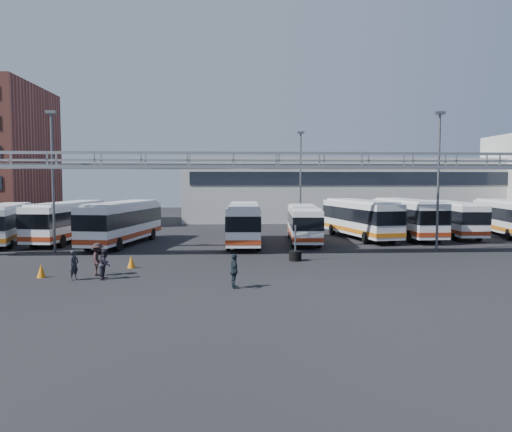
{
  "coord_description": "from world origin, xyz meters",
  "views": [
    {
      "loc": [
        -3.3,
        -28.78,
        5.16
      ],
      "look_at": [
        -1.42,
        6.0,
        2.73
      ],
      "focal_mm": 35.0,
      "sensor_mm": 36.0,
      "label": 1
    }
  ],
  "objects": [
    {
      "name": "ground",
      "position": [
        0.0,
        0.0,
        0.0
      ],
      "size": [
        140.0,
        140.0,
        0.0
      ],
      "primitive_type": "plane",
      "color": "black",
      "rests_on": "ground"
    },
    {
      "name": "gantry",
      "position": [
        0.0,
        5.87,
        5.51
      ],
      "size": [
        51.4,
        5.15,
        7.1
      ],
      "color": "gray",
      "rests_on": "ground"
    },
    {
      "name": "warehouse",
      "position": [
        12.0,
        38.0,
        4.0
      ],
      "size": [
        42.0,
        14.0,
        8.0
      ],
      "primitive_type": "cube",
      "color": "#9E9E99",
      "rests_on": "ground"
    },
    {
      "name": "light_pole_left",
      "position": [
        -16.0,
        8.0,
        5.73
      ],
      "size": [
        0.7,
        0.35,
        10.21
      ],
      "color": "#4C4F54",
      "rests_on": "ground"
    },
    {
      "name": "light_pole_mid",
      "position": [
        12.0,
        7.0,
        5.73
      ],
      "size": [
        0.7,
        0.35,
        10.21
      ],
      "color": "#4C4F54",
      "rests_on": "ground"
    },
    {
      "name": "light_pole_back",
      "position": [
        4.0,
        22.0,
        5.73
      ],
      "size": [
        0.7,
        0.35,
        10.21
      ],
      "color": "#4C4F54",
      "rests_on": "ground"
    },
    {
      "name": "bus_0",
      "position": [
        -21.73,
        13.19,
        1.8
      ],
      "size": [
        4.39,
        10.96,
        3.25
      ],
      "rotation": [
        0.0,
        0.0,
        0.18
      ],
      "color": "silver",
      "rests_on": "ground"
    },
    {
      "name": "bus_1",
      "position": [
        -16.99,
        14.23,
        1.88
      ],
      "size": [
        4.14,
        11.43,
        3.39
      ],
      "rotation": [
        0.0,
        0.0,
        -0.14
      ],
      "color": "silver",
      "rests_on": "ground"
    },
    {
      "name": "bus_2",
      "position": [
        -11.97,
        12.0,
        1.93
      ],
      "size": [
        4.81,
        11.79,
        3.49
      ],
      "rotation": [
        0.0,
        0.0,
        -0.19
      ],
      "color": "silver",
      "rests_on": "ground"
    },
    {
      "name": "bus_4",
      "position": [
        -2.12,
        11.47,
        1.85
      ],
      "size": [
        2.96,
        11.08,
        3.34
      ],
      "rotation": [
        0.0,
        0.0,
        -0.04
      ],
      "color": "silver",
      "rests_on": "ground"
    },
    {
      "name": "bus_5",
      "position": [
        2.98,
        12.85,
        1.7
      ],
      "size": [
        3.15,
        10.29,
        3.08
      ],
      "rotation": [
        0.0,
        0.0,
        -0.08
      ],
      "color": "silver",
      "rests_on": "ground"
    },
    {
      "name": "bus_6",
      "position": [
        8.46,
        15.32,
        1.92
      ],
      "size": [
        4.68,
        11.71,
        3.47
      ],
      "rotation": [
        0.0,
        0.0,
        0.18
      ],
      "color": "silver",
      "rests_on": "ground"
    },
    {
      "name": "bus_7",
      "position": [
        12.85,
        15.66,
        1.94
      ],
      "size": [
        3.19,
        11.66,
        3.51
      ],
      "rotation": [
        0.0,
        0.0,
        0.04
      ],
      "color": "silver",
      "rests_on": "ground"
    },
    {
      "name": "bus_8",
      "position": [
        17.44,
        16.6,
        1.8
      ],
      "size": [
        3.03,
        10.81,
        3.25
      ],
      "rotation": [
        0.0,
        0.0,
        -0.05
      ],
      "color": "silver",
      "rests_on": "ground"
    },
    {
      "name": "bus_9",
      "position": [
        22.84,
        16.78,
        1.86
      ],
      "size": [
        4.11,
        11.32,
        3.36
      ],
      "rotation": [
        0.0,
        0.0,
        -0.14
      ],
      "color": "silver",
      "rests_on": "ground"
    },
    {
      "name": "pedestrian_a",
      "position": [
        -11.41,
        -2.52,
        0.79
      ],
      "size": [
        0.58,
        0.68,
        1.59
      ],
      "primitive_type": "imported",
      "rotation": [
        0.0,
        0.0,
        1.16
      ],
      "color": "black",
      "rests_on": "ground"
    },
    {
      "name": "pedestrian_b",
      "position": [
        -9.85,
        -2.35,
        0.8
      ],
      "size": [
        0.69,
        0.84,
        1.61
      ],
      "primitive_type": "imported",
      "rotation": [
        0.0,
        0.0,
        1.47
      ],
      "color": "#231F2B",
      "rests_on": "ground"
    },
    {
      "name": "pedestrian_c",
      "position": [
        -10.49,
        -1.37,
        0.91
      ],
      "size": [
        0.87,
        1.27,
        1.81
      ],
      "primitive_type": "imported",
      "rotation": [
        0.0,
        0.0,
        1.75
      ],
      "color": "black",
      "rests_on": "ground"
    },
    {
      "name": "pedestrian_d",
      "position": [
        -3.07,
        -5.0,
        0.84
      ],
      "size": [
        0.6,
        1.05,
        1.68
      ],
      "primitive_type": "imported",
      "rotation": [
        0.0,
        0.0,
        1.78
      ],
      "color": "black",
      "rests_on": "ground"
    },
    {
      "name": "cone_left",
      "position": [
        -13.39,
        -1.74,
        0.37
      ],
      "size": [
        0.49,
        0.49,
        0.73
      ],
      "primitive_type": "cone",
      "rotation": [
        0.0,
        0.0,
        0.08
      ],
      "color": "#D06E0B",
      "rests_on": "ground"
    },
    {
      "name": "cone_right",
      "position": [
        -9.15,
        1.04,
        0.37
      ],
      "size": [
        0.61,
        0.61,
        0.75
      ],
      "primitive_type": "cone",
      "rotation": [
        0.0,
        0.0,
        -0.38
      ],
      "color": "#D06E0B",
      "rests_on": "ground"
    },
    {
      "name": "tire_stack",
      "position": [
        0.98,
        3.15,
        0.39
      ],
      "size": [
        0.81,
        0.81,
        2.32
      ],
      "color": "black",
      "rests_on": "ground"
    }
  ]
}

